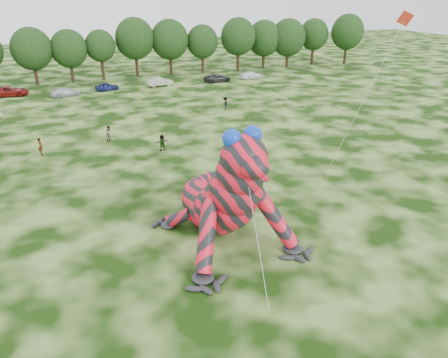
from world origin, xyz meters
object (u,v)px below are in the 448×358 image
tree_13 (238,44)px  car_6 (218,78)px  tree_9 (101,55)px  tree_17 (347,39)px  spectator_0 (41,147)px  spectator_5 (162,143)px  car_4 (107,87)px  flying_kite (399,31)px  tree_12 (202,49)px  tree_16 (313,41)px  tree_10 (135,47)px  tree_11 (170,47)px  tree_14 (264,44)px  tree_8 (70,56)px  inflatable_gecko (211,172)px  spectator_2 (225,104)px  spectator_1 (109,134)px  car_7 (252,75)px  car_2 (10,91)px  tree_15 (288,43)px  tree_7 (33,57)px  car_5 (160,82)px  car_3 (65,92)px

tree_13 → car_6: (-7.51, -8.82, -4.39)m
tree_9 → tree_17: tree_17 is taller
spectator_0 → spectator_5: 12.02m
car_4 → flying_kite: bearing=-170.8°
tree_9 → tree_12: (18.95, 0.39, 0.15)m
tree_16 → spectator_0: tree_16 is taller
tree_10 → tree_11: 6.40m
tree_14 → tree_8: bearing=-177.4°
tree_11 → inflatable_gecko: bearing=-101.8°
inflatable_gecko → tree_14: 65.89m
spectator_5 → spectator_2: bearing=-139.6°
tree_8 → spectator_0: 37.17m
spectator_2 → spectator_1: (-16.42, -7.73, -0.02)m
inflatable_gecko → tree_11: tree_11 is taller
car_7 → tree_14: bearing=-40.8°
tree_12 → car_2: 35.07m
tree_15 → car_2: tree_15 is taller
tree_17 → car_4: bearing=-170.6°
tree_10 → car_7: (18.97, -9.89, -4.60)m
tree_8 → spectator_2: size_ratio=5.04×
inflatable_gecko → tree_12: bearing=64.6°
tree_7 → car_4: bearing=-39.3°
inflatable_gecko → tree_15: 67.64m
tree_15 → tree_13: bearing=-176.7°
car_5 → tree_11: bearing=-30.7°
spectator_0 → spectator_2: 25.30m
car_4 → tree_15: bearing=-86.6°
car_6 → car_3: bearing=92.0°
flying_kite → tree_13: (9.92, 54.63, -7.45)m
inflatable_gecko → flying_kite: (15.35, 1.60, 8.30)m
tree_8 → tree_9: size_ratio=1.03×
tree_7 → spectator_2: size_ratio=5.34×
tree_7 → tree_15: 48.56m
tree_13 → tree_7: bearing=-179.5°
tree_9 → spectator_2: tree_9 is taller
tree_8 → tree_7: bearing=-178.2°
tree_8 → spectator_0: size_ratio=4.97×
tree_13 → spectator_2: tree_13 is taller
tree_15 → tree_8: bearing=-178.9°
car_6 → spectator_1: spectator_1 is taller
tree_14 → spectator_1: 51.27m
tree_8 → car_5: 16.39m
car_2 → car_3: (7.85, -3.14, -0.10)m
inflatable_gecko → tree_12: 59.67m
tree_14 → tree_10: bearing=-179.7°
tree_11 → tree_12: bearing=-4.2°
tree_7 → tree_17: size_ratio=0.92×
car_7 → spectator_2: (-12.31, -18.71, 0.23)m
car_3 → spectator_1: bearing=177.7°
flying_kite → spectator_1: size_ratio=8.28×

